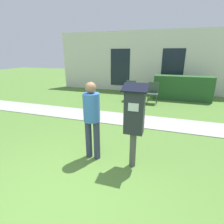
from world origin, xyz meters
TOP-DOWN VIEW (x-y plane):
  - ground_plane at (0.00, 0.00)m, footprint 40.00×40.00m
  - sidewalk at (0.00, 3.45)m, footprint 12.00×1.10m
  - building_facade at (0.00, 8.08)m, footprint 10.00×0.26m
  - parking_meter at (0.78, 1.07)m, footprint 0.44×0.31m
  - person_standing at (-0.06, 1.10)m, footprint 0.32×0.32m
  - outdoor_chair_left at (-0.32, 5.88)m, footprint 0.44×0.44m
  - outdoor_chair_middle at (0.69, 5.73)m, footprint 0.44×0.44m
  - hedge_row at (1.91, 6.75)m, footprint 2.54×0.60m

SIDE VIEW (x-z plane):
  - ground_plane at x=0.00m, z-range 0.00..0.00m
  - sidewalk at x=0.00m, z-range 0.00..0.02m
  - outdoor_chair_left at x=-0.32m, z-range 0.08..0.98m
  - outdoor_chair_middle at x=0.69m, z-range 0.08..0.98m
  - hedge_row at x=1.91m, z-range 0.00..1.10m
  - person_standing at x=-0.06m, z-range 0.14..1.72m
  - parking_meter at x=0.78m, z-range 0.22..1.81m
  - building_facade at x=0.00m, z-range 0.00..3.20m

